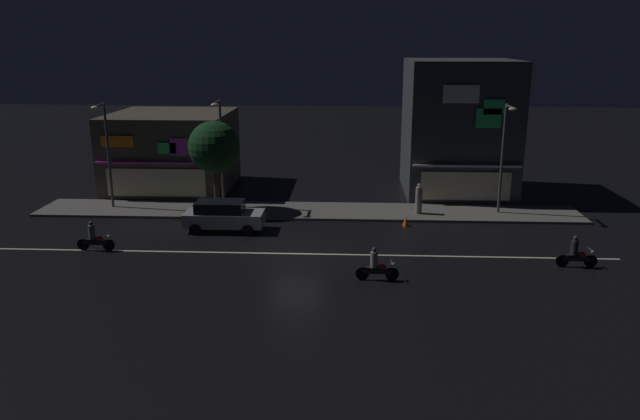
{
  "coord_description": "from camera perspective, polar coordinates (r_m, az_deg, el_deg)",
  "views": [
    {
      "loc": [
        2.61,
        -28.48,
        10.19
      ],
      "look_at": [
        1.01,
        3.42,
        1.31
      ],
      "focal_mm": 34.5,
      "sensor_mm": 36.0,
      "label": 1
    }
  ],
  "objects": [
    {
      "name": "ground_plane",
      "position": [
        30.36,
        -2.23,
        -4.09
      ],
      "size": [
        140.0,
        140.0,
        0.0
      ],
      "primitive_type": "plane",
      "color": "black"
    },
    {
      "name": "lane_divider_stripe",
      "position": [
        30.35,
        -2.23,
        -4.08
      ],
      "size": [
        31.26,
        0.16,
        0.01
      ],
      "primitive_type": "cube",
      "color": "beige",
      "rests_on": "ground"
    },
    {
      "name": "sidewalk_far",
      "position": [
        37.59,
        -1.22,
        -0.08
      ],
      "size": [
        32.9,
        3.76,
        0.14
      ],
      "primitive_type": "cube",
      "color": "#5B5954",
      "rests_on": "ground"
    },
    {
      "name": "storefront_left_block",
      "position": [
        42.88,
        12.7,
        7.48
      ],
      "size": [
        7.01,
        7.91,
        8.92
      ],
      "color": "#383A3F",
      "rests_on": "ground"
    },
    {
      "name": "storefront_center_block",
      "position": [
        44.5,
        -13.52,
        5.36
      ],
      "size": [
        8.05,
        8.28,
        5.31
      ],
      "color": "#4C443A",
      "rests_on": "ground"
    },
    {
      "name": "streetlamp_west",
      "position": [
        39.42,
        -19.22,
        5.62
      ],
      "size": [
        0.44,
        1.64,
        6.44
      ],
      "color": "#47494C",
      "rests_on": "sidewalk_far"
    },
    {
      "name": "streetlamp_mid",
      "position": [
        37.92,
        -9.22,
        6.04
      ],
      "size": [
        0.44,
        1.64,
        6.59
      ],
      "color": "#47494C",
      "rests_on": "sidewalk_far"
    },
    {
      "name": "streetlamp_east",
      "position": [
        37.53,
        16.7,
        5.42
      ],
      "size": [
        0.44,
        1.64,
        6.5
      ],
      "color": "#47494C",
      "rests_on": "sidewalk_far"
    },
    {
      "name": "pedestrian_on_sidewalk",
      "position": [
        37.05,
        9.14,
        0.95
      ],
      "size": [
        0.4,
        0.4,
        1.83
      ],
      "rotation": [
        0.0,
        0.0,
        5.43
      ],
      "color": "gray",
      "rests_on": "sidewalk_far"
    },
    {
      "name": "street_tree",
      "position": [
        37.26,
        -9.8,
        5.78
      ],
      "size": [
        3.08,
        3.08,
        5.44
      ],
      "color": "#473323",
      "rests_on": "sidewalk_far"
    },
    {
      "name": "parked_car_near_kerb",
      "position": [
        34.16,
        -8.98,
        -0.49
      ],
      "size": [
        4.3,
        1.98,
        1.67
      ],
      "rotation": [
        0.0,
        0.0,
        3.14
      ],
      "color": "#9EA0A5",
      "rests_on": "ground"
    },
    {
      "name": "motorcycle_lead",
      "position": [
        32.64,
        -20.2,
        -2.48
      ],
      "size": [
        1.9,
        0.6,
        1.52
      ],
      "rotation": [
        0.0,
        0.0,
        0.08
      ],
      "color": "black",
      "rests_on": "ground"
    },
    {
      "name": "motorcycle_following",
      "position": [
        30.79,
        22.65,
        -3.79
      ],
      "size": [
        1.9,
        0.6,
        1.52
      ],
      "rotation": [
        0.0,
        0.0,
        3.08
      ],
      "color": "black",
      "rests_on": "ground"
    },
    {
      "name": "motorcycle_opposite_lane",
      "position": [
        27.03,
        5.22,
        -5.23
      ],
      "size": [
        1.9,
        0.6,
        1.52
      ],
      "rotation": [
        0.0,
        0.0,
        3.2
      ],
      "color": "black",
      "rests_on": "ground"
    },
    {
      "name": "traffic_cone",
      "position": [
        35.1,
        7.96,
        -1.02
      ],
      "size": [
        0.36,
        0.36,
        0.55
      ],
      "primitive_type": "cone",
      "color": "orange",
      "rests_on": "ground"
    }
  ]
}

